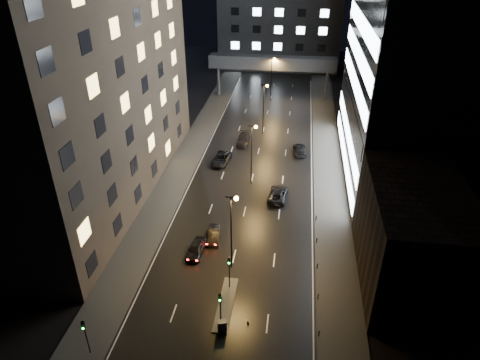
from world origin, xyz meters
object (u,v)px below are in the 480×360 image
at_px(car_away_b, 214,235).
at_px(car_away_a, 196,249).
at_px(car_away_c, 221,159).
at_px(car_away_d, 243,140).
at_px(car_toward_b, 300,149).
at_px(car_toward_a, 278,194).
at_px(utility_cabinet, 222,326).

bearing_deg(car_away_b, car_away_a, -123.61).
distance_m(car_away_c, car_away_d, 8.96).
bearing_deg(car_away_c, car_toward_b, 29.67).
distance_m(car_away_b, car_toward_b, 29.03).
distance_m(car_away_d, car_toward_b, 11.08).
relative_size(car_away_b, car_away_d, 0.77).
relative_size(car_away_b, car_away_c, 0.73).
xyz_separation_m(car_away_a, car_away_d, (1.56, 33.08, 0.01)).
height_order(car_away_a, car_away_c, car_away_c).
distance_m(car_toward_a, utility_cabinet, 26.24).
bearing_deg(car_away_d, car_away_c, -108.24).
height_order(car_away_c, car_away_d, car_away_c).
bearing_deg(car_away_c, car_toward_a, -37.32).
relative_size(car_away_b, utility_cabinet, 3.03).
xyz_separation_m(car_away_a, car_away_b, (1.64, 3.27, -0.08)).
xyz_separation_m(car_away_b, car_away_c, (-2.85, 21.29, 0.11)).
height_order(car_away_a, car_toward_a, car_toward_a).
relative_size(car_away_a, utility_cabinet, 3.30).
bearing_deg(car_toward_b, car_away_c, 17.31).
distance_m(car_away_d, utility_cabinet, 44.80).
xyz_separation_m(car_away_a, car_away_c, (-1.21, 24.56, 0.02)).
height_order(car_away_a, car_toward_b, car_away_a).
distance_m(car_away_b, car_away_c, 21.48).
bearing_deg(car_away_d, utility_cabinet, -85.38).
bearing_deg(car_away_a, car_toward_a, 61.41).
relative_size(car_away_a, car_away_d, 0.84).
distance_m(car_away_c, car_toward_a, 14.65).
bearing_deg(utility_cabinet, car_toward_b, 63.53).
bearing_deg(car_away_d, car_away_b, -90.06).
relative_size(car_toward_a, utility_cabinet, 4.06).
height_order(car_toward_b, utility_cabinet, car_toward_b).
xyz_separation_m(car_away_b, car_toward_b, (10.64, 27.01, 0.08)).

